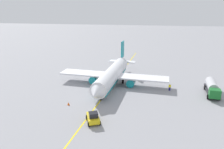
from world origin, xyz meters
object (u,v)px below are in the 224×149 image
pushback_tug (93,117)px  safety_cone_nose (68,104)px  fuel_tanker (212,87)px  airplane (112,75)px  refueling_worker (170,87)px

pushback_tug → safety_cone_nose: size_ratio=6.74×
pushback_tug → safety_cone_nose: 9.47m
fuel_tanker → safety_cone_nose: bearing=-69.0°
airplane → refueling_worker: 15.32m
safety_cone_nose → airplane: bearing=154.1°
airplane → safety_cone_nose: airplane is taller
pushback_tug → refueling_worker: (-18.93, 14.91, -0.19)m
pushback_tug → refueling_worker: pushback_tug is taller
refueling_worker → safety_cone_nose: (12.84, -22.13, -0.52)m
airplane → safety_cone_nose: (14.47, -7.03, -2.47)m
fuel_tanker → refueling_worker: fuel_tanker is taller
fuel_tanker → pushback_tug: size_ratio=2.48×
airplane → fuel_tanker: airplane is taller
airplane → safety_cone_nose: size_ratio=52.21×
airplane → refueling_worker: airplane is taller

